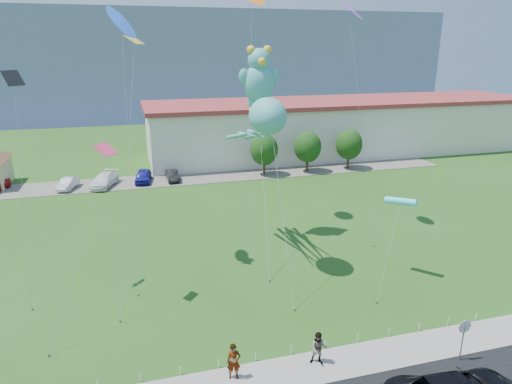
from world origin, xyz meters
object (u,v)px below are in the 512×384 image
(stop_sign, at_px, (464,330))
(teddy_bear_kite, at_px, (259,78))
(warehouse, at_px, (343,126))
(pedestrian_left, at_px, (234,361))
(parked_car_silver, at_px, (68,183))
(parked_car_black, at_px, (172,175))
(parked_car_blue, at_px, (143,176))
(parked_car_white, at_px, (104,180))
(octopus_kite, at_px, (262,125))
(pedestrian_right, at_px, (319,348))

(stop_sign, bearing_deg, teddy_bear_kite, 105.64)
(teddy_bear_kite, bearing_deg, warehouse, 52.33)
(pedestrian_left, height_order, teddy_bear_kite, teddy_bear_kite)
(parked_car_silver, bearing_deg, teddy_bear_kite, -29.73)
(pedestrian_left, distance_m, parked_car_black, 36.87)
(parked_car_blue, distance_m, parked_car_black, 3.52)
(parked_car_white, bearing_deg, parked_car_black, 21.93)
(pedestrian_left, height_order, octopus_kite, octopus_kite)
(warehouse, bearing_deg, teddy_bear_kite, -127.67)
(warehouse, distance_m, pedestrian_right, 52.38)
(teddy_bear_kite, bearing_deg, octopus_kite, -103.95)
(parked_car_blue, distance_m, octopus_kite, 27.80)
(parked_car_black, height_order, teddy_bear_kite, teddy_bear_kite)
(stop_sign, xyz_separation_m, parked_car_blue, (-14.80, 39.03, -1.05))
(parked_car_blue, xyz_separation_m, octopus_kite, (7.94, -24.74, 9.87))
(pedestrian_right, relative_size, octopus_kite, 0.14)
(warehouse, distance_m, parked_car_white, 37.30)
(warehouse, xyz_separation_m, stop_sign, (-16.50, -48.21, -2.26))
(parked_car_white, relative_size, parked_car_blue, 1.17)
(stop_sign, distance_m, pedestrian_right, 7.67)
(octopus_kite, bearing_deg, pedestrian_right, -92.60)
(warehouse, bearing_deg, pedestrian_left, -121.53)
(parked_car_white, xyz_separation_m, parked_car_black, (8.05, 0.27, -0.12))
(stop_sign, height_order, pedestrian_left, stop_sign)
(parked_car_white, height_order, octopus_kite, octopus_kite)
(pedestrian_left, xyz_separation_m, parked_car_black, (0.65, 36.86, -0.36))
(stop_sign, height_order, pedestrian_right, stop_sign)
(parked_car_white, distance_m, parked_car_blue, 4.58)
(parked_car_silver, distance_m, parked_car_blue, 8.65)
(pedestrian_left, bearing_deg, pedestrian_right, 6.57)
(parked_car_white, xyz_separation_m, octopus_kite, (12.49, -24.14, 9.87))
(parked_car_white, height_order, parked_car_blue, parked_car_blue)
(stop_sign, xyz_separation_m, parked_car_white, (-19.34, 38.43, -1.05))
(stop_sign, distance_m, parked_car_white, 43.03)
(stop_sign, bearing_deg, parked_car_silver, 121.35)
(parked_car_black, relative_size, octopus_kite, 0.30)
(warehouse, relative_size, pedestrian_left, 31.77)
(stop_sign, bearing_deg, pedestrian_left, 171.22)
(pedestrian_left, distance_m, pedestrian_right, 4.52)
(pedestrian_right, height_order, parked_car_white, pedestrian_right)
(stop_sign, xyz_separation_m, parked_car_black, (-11.29, 38.70, -1.17))
(octopus_kite, height_order, teddy_bear_kite, teddy_bear_kite)
(stop_sign, distance_m, parked_car_black, 40.33)
(parked_car_blue, bearing_deg, parked_car_silver, -168.67)
(parked_car_black, height_order, octopus_kite, octopus_kite)
(parked_car_white, height_order, parked_car_black, parked_car_white)
(parked_car_blue, xyz_separation_m, teddy_bear_kite, (9.28, -19.34, 12.73))
(pedestrian_right, xyz_separation_m, parked_car_white, (-11.92, 36.71, -0.19))
(warehouse, relative_size, pedestrian_right, 33.42)
(parked_car_white, distance_m, octopus_kite, 28.92)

